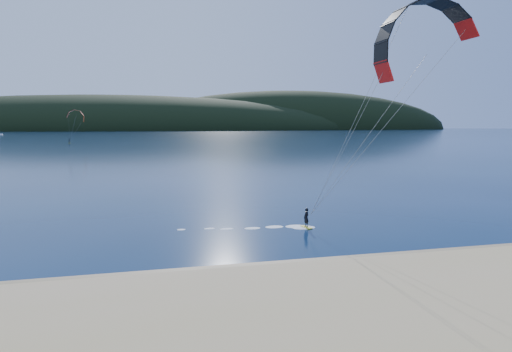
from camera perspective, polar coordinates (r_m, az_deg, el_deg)
The scene contains 5 objects.
ground at distance 22.48m, azimuth -0.92°, elevation -15.91°, with size 1800.00×1800.00×0.00m, color #081D3B.
wet_sand at distance 26.59m, azimuth -3.10°, elevation -12.18°, with size 220.00×2.50×0.10m.
headland at distance 765.61m, azimuth -13.29°, elevation 5.80°, with size 1200.00×310.00×140.00m.
kitesurfer_near at distance 34.74m, azimuth 20.32°, elevation 13.64°, with size 21.61×8.90×17.26m.
kitesurfer_far at distance 217.57m, azimuth -22.21°, elevation 6.84°, with size 8.69×8.68×14.20m.
Camera 1 is at (-4.54, -20.26, 8.61)m, focal length 31.09 mm.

